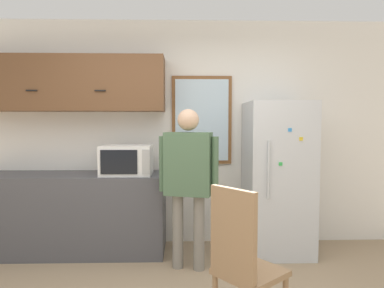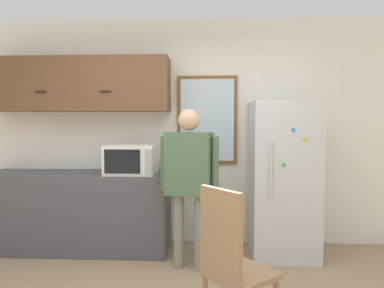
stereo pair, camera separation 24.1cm
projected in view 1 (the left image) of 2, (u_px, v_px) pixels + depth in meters
back_wall at (172, 133)px, 4.19m from camera, size 6.00×0.06×2.70m
counter at (71, 213)px, 3.87m from camera, size 2.13×0.64×0.90m
upper_cabinets at (72, 84)px, 3.92m from camera, size 2.13×0.39×0.63m
microwave at (127, 160)px, 3.79m from camera, size 0.55×0.42×0.33m
person at (188, 172)px, 3.40m from camera, size 0.59×0.33×1.61m
refrigerator at (277, 178)px, 3.87m from camera, size 0.70×0.72×1.70m
chair at (242, 259)px, 2.29m from camera, size 0.57×0.57×1.05m
window at (202, 120)px, 4.15m from camera, size 0.72×0.05×1.06m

